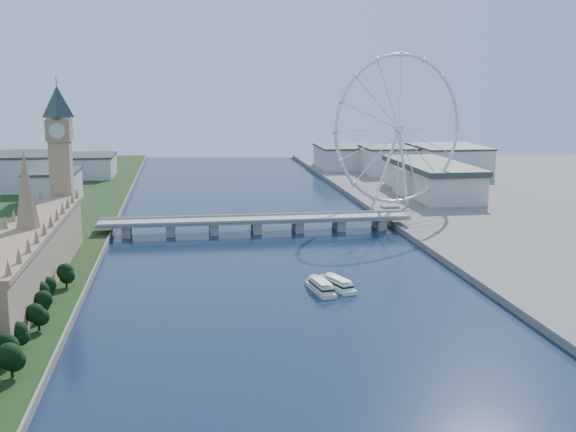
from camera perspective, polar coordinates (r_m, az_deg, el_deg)
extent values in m
cube|color=tan|center=(388.77, -19.67, -3.25)|extent=(24.00, 200.00, 28.00)
cone|color=#937A59|center=(382.06, -20.01, 2.00)|extent=(12.00, 12.00, 40.00)
cube|color=tan|center=(488.61, -17.43, 2.75)|extent=(13.00, 13.00, 80.00)
cube|color=#937A59|center=(485.47, -17.64, 6.49)|extent=(15.00, 15.00, 14.00)
pyramid|color=#2D3833|center=(484.44, -17.83, 9.79)|extent=(20.02, 20.02, 20.00)
cube|color=gray|center=(512.07, -2.54, -0.33)|extent=(220.00, 22.00, 2.00)
cube|color=gray|center=(512.16, -12.61, -1.12)|extent=(6.00, 20.00, 7.50)
cube|color=gray|center=(510.69, -9.25, -1.03)|extent=(6.00, 20.00, 7.50)
cube|color=gray|center=(510.97, -5.89, -0.94)|extent=(6.00, 20.00, 7.50)
cube|color=gray|center=(513.00, -2.54, -0.85)|extent=(6.00, 20.00, 7.50)
cube|color=gray|center=(516.78, 0.77, -0.75)|extent=(6.00, 20.00, 7.50)
cube|color=gray|center=(522.25, 4.03, -0.66)|extent=(6.00, 20.00, 7.50)
cube|color=gray|center=(529.37, 7.20, -0.56)|extent=(6.00, 20.00, 7.50)
torus|color=silver|center=(581.75, 8.78, 6.80)|extent=(113.60, 39.12, 118.60)
cylinder|color=silver|center=(581.75, 8.78, 6.80)|extent=(7.25, 6.61, 6.00)
cube|color=gray|center=(598.08, 8.05, 0.74)|extent=(14.00, 10.00, 2.00)
cube|color=beige|center=(646.05, -18.02, 2.14)|extent=(40.00, 60.00, 26.00)
cube|color=beige|center=(740.80, -19.94, 3.30)|extent=(60.00, 80.00, 32.00)
cube|color=beige|center=(811.65, -15.34, 3.80)|extent=(50.00, 70.00, 22.00)
cube|color=beige|center=(818.16, 8.11, 4.34)|extent=(60.00, 60.00, 28.00)
cube|color=beige|center=(818.27, 12.56, 4.26)|extent=(70.00, 90.00, 30.00)
cube|color=beige|center=(866.12, 4.45, 4.63)|extent=(60.00, 80.00, 24.00)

